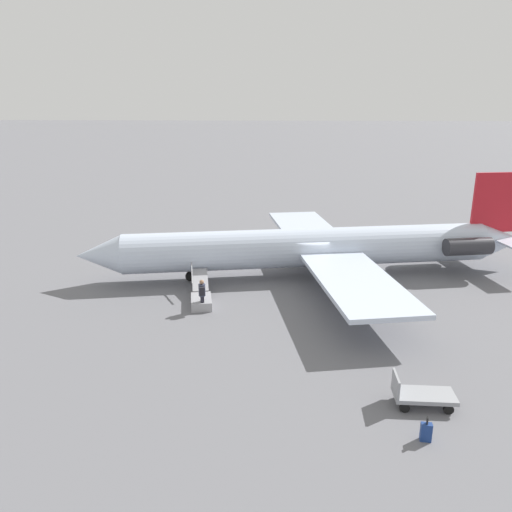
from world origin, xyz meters
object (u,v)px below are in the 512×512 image
object	(u,v)px
suitcase	(426,432)
luggage_cart	(421,395)
passenger	(202,293)
airplane_main	(322,247)
boarding_stairs	(201,297)

from	to	relation	value
suitcase	luggage_cart	bearing A→B (deg)	-98.41
passenger	luggage_cart	size ratio (longest dim) A/B	0.79
passenger	suitcase	world-z (taller)	passenger
luggage_cart	suitcase	distance (m)	2.03
airplane_main	boarding_stairs	bearing A→B (deg)	25.71
airplane_main	luggage_cart	distance (m)	14.72
airplane_main	passenger	world-z (taller)	airplane_main
passenger	luggage_cart	xyz separation A→B (m)	(-9.46, 8.10, -0.54)
luggage_cart	suitcase	size ratio (longest dim) A/B	2.50
passenger	suitcase	xyz separation A→B (m)	(-9.16, 10.10, -0.67)
boarding_stairs	suitcase	world-z (taller)	boarding_stairs
airplane_main	suitcase	size ratio (longest dim) A/B	32.74
suitcase	passenger	bearing A→B (deg)	-47.77
airplane_main	suitcase	xyz separation A→B (m)	(-2.53, 16.38, -1.59)
boarding_stairs	luggage_cart	bearing A→B (deg)	-144.77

